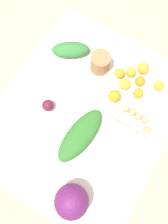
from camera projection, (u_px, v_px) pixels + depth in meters
name	position (u px, v px, depth m)	size (l,w,h in m)	color
ground_plane	(84.00, 134.00, 2.09)	(8.00, 8.00, 0.00)	#C6B289
dining_table	(84.00, 116.00, 1.48)	(1.26, 1.06, 0.73)	silver
cabbage_purple	(72.00, 201.00, 1.16)	(0.19, 0.19, 0.19)	#601E5B
egg_carton	(135.00, 120.00, 1.34)	(0.11, 0.26, 0.09)	#A8A8A3
paper_bag	(100.00, 63.00, 1.42)	(0.13, 0.13, 0.14)	#997047
greens_bunch_scallion	(70.00, 50.00, 1.47)	(0.26, 0.11, 0.09)	#337538
greens_bunch_kale	(80.00, 135.00, 1.32)	(0.39, 0.15, 0.08)	#2D6B28
beet_root	(48.00, 105.00, 1.37)	(0.07, 0.07, 0.07)	#5B1933
orange_0	(125.00, 84.00, 1.41)	(0.07, 0.07, 0.07)	#F9A833
orange_1	(159.00, 86.00, 1.41)	(0.07, 0.07, 0.07)	orange
orange_2	(114.00, 96.00, 1.38)	(0.08, 0.08, 0.08)	orange
orange_3	(120.00, 73.00, 1.44)	(0.07, 0.07, 0.07)	orange
orange_4	(143.00, 68.00, 1.44)	(0.08, 0.08, 0.08)	orange
orange_5	(138.00, 93.00, 1.40)	(0.07, 0.07, 0.07)	orange
orange_6	(140.00, 81.00, 1.42)	(0.07, 0.07, 0.07)	orange
orange_7	(131.00, 72.00, 1.44)	(0.07, 0.07, 0.07)	orange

